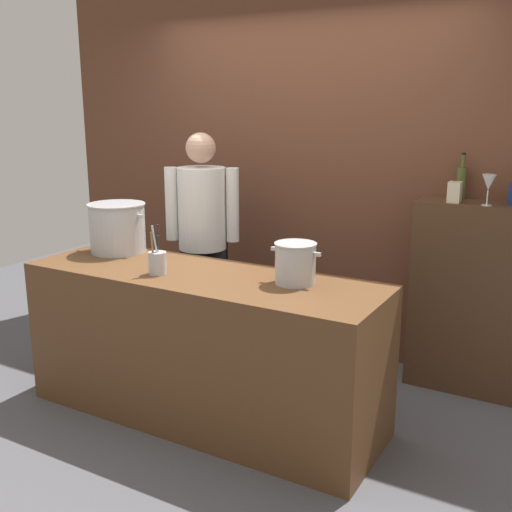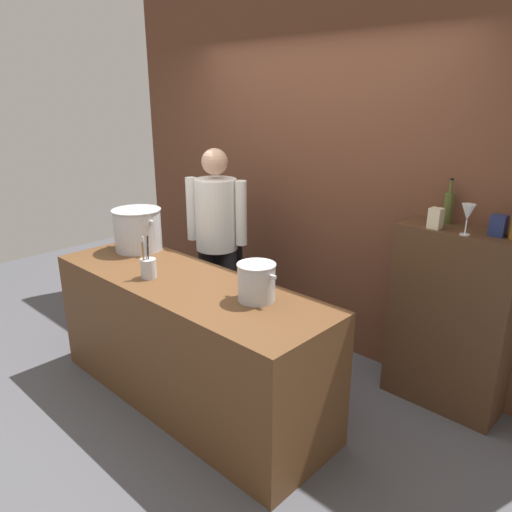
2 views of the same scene
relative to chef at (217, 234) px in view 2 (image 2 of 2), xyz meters
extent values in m
plane|color=#4C4C51|center=(0.50, -0.74, -0.96)|extent=(8.00, 8.00, 0.00)
cube|color=brown|center=(0.50, 0.66, 0.54)|extent=(4.40, 0.10, 3.00)
cube|color=brown|center=(0.50, -0.74, -0.51)|extent=(2.17, 0.70, 0.90)
cube|color=#472D1C|center=(1.80, 0.45, -0.34)|extent=(0.76, 0.32, 1.25)
cylinder|color=black|center=(0.09, 0.03, -0.54)|extent=(0.14, 0.14, 0.84)
cylinder|color=black|center=(-0.09, -0.04, -0.54)|extent=(0.14, 0.14, 0.84)
cylinder|color=white|center=(0.00, 0.00, 0.17)|extent=(0.34, 0.34, 0.58)
cube|color=black|center=(-0.07, 0.16, -0.07)|extent=(0.28, 0.13, 0.52)
cylinder|color=white|center=(0.20, 0.08, 0.19)|extent=(0.09, 0.09, 0.52)
cylinder|color=white|center=(-0.20, -0.09, 0.19)|extent=(0.09, 0.09, 0.52)
sphere|color=tan|center=(0.00, 0.00, 0.59)|extent=(0.21, 0.21, 0.21)
cylinder|color=#B7BABF|center=(-0.29, -0.56, 0.09)|extent=(0.36, 0.36, 0.31)
cylinder|color=#B7BABF|center=(-0.29, -0.56, 0.25)|extent=(0.38, 0.38, 0.01)
cube|color=#B7BABF|center=(-0.48, -0.56, 0.19)|extent=(0.04, 0.02, 0.02)
cube|color=#B7BABF|center=(-0.09, -0.56, 0.19)|extent=(0.04, 0.02, 0.02)
cylinder|color=#B7BABF|center=(1.05, -0.64, 0.04)|extent=(0.22, 0.22, 0.22)
cylinder|color=#B7BABF|center=(1.05, -0.64, 0.16)|extent=(0.23, 0.23, 0.01)
cube|color=#B7BABF|center=(0.92, -0.64, 0.11)|extent=(0.04, 0.02, 0.02)
cube|color=#B7BABF|center=(1.18, -0.64, 0.11)|extent=(0.04, 0.02, 0.02)
cylinder|color=#B7BABF|center=(0.28, -0.87, 0.00)|extent=(0.10, 0.10, 0.13)
cylinder|color=#262626|center=(0.28, -0.87, 0.06)|extent=(0.04, 0.02, 0.21)
cylinder|color=#B7BABF|center=(0.29, -0.88, 0.09)|extent=(0.05, 0.03, 0.27)
cylinder|color=#262626|center=(0.28, -0.86, 0.09)|extent=(0.03, 0.01, 0.27)
cylinder|color=olive|center=(0.27, -0.89, 0.07)|extent=(0.03, 0.02, 0.23)
cylinder|color=#475123|center=(1.66, 0.54, 0.39)|extent=(0.06, 0.06, 0.20)
cylinder|color=#475123|center=(1.66, 0.54, 0.53)|extent=(0.02, 0.02, 0.08)
cylinder|color=black|center=(1.66, 0.54, 0.58)|extent=(0.02, 0.02, 0.01)
cylinder|color=silver|center=(1.85, 0.34, 0.29)|extent=(0.06, 0.06, 0.01)
cylinder|color=silver|center=(1.85, 0.34, 0.34)|extent=(0.01, 0.01, 0.09)
cone|color=silver|center=(1.85, 0.34, 0.43)|extent=(0.08, 0.08, 0.10)
cube|color=beige|center=(1.66, 0.37, 0.35)|extent=(0.08, 0.08, 0.13)
cube|color=navy|center=(2.00, 0.46, 0.35)|extent=(0.09, 0.09, 0.13)
camera|label=1|loc=(2.47, -3.54, 0.90)|focal=43.04mm
camera|label=2|loc=(2.87, -2.56, 1.10)|focal=33.97mm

